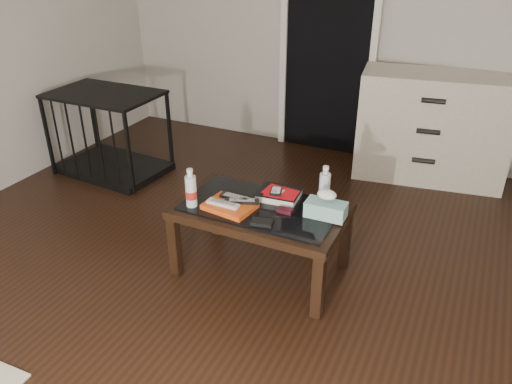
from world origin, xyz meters
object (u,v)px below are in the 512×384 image
coffee_table (261,215)px  water_bottle_right (325,185)px  water_bottle_left (191,188)px  tissue_box (326,209)px  pet_crate (111,146)px  textbook (279,195)px  dresser (432,127)px

coffee_table → water_bottle_right: water_bottle_right is taller
water_bottle_left → tissue_box: water_bottle_left is taller
pet_crate → water_bottle_left: (1.43, -0.94, 0.35)m
tissue_box → textbook: bearing=163.4°
pet_crate → tissue_box: pet_crate is taller
textbook → water_bottle_left: (-0.43, -0.31, 0.10)m
pet_crate → tissue_box: (2.18, -0.72, 0.28)m
textbook → water_bottle_right: water_bottle_right is taller
pet_crate → tissue_box: bearing=-13.8°
coffee_table → textbook: (0.06, 0.13, 0.09)m
water_bottle_left → water_bottle_right: 0.78m
dresser → tissue_box: size_ratio=5.48×
pet_crate → textbook: pet_crate is taller
dresser → pet_crate: size_ratio=1.33×
pet_crate → dresser: bearing=27.7°
coffee_table → water_bottle_right: bearing=31.1°
dresser → pet_crate: (-2.52, -1.07, -0.22)m
textbook → water_bottle_right: size_ratio=1.05×
textbook → water_bottle_right: (0.26, 0.06, 0.10)m
tissue_box → water_bottle_left: bearing=-165.1°
dresser → water_bottle_left: bearing=-126.9°
textbook → coffee_table: bearing=-118.4°
water_bottle_right → pet_crate: bearing=164.9°
coffee_table → dresser: 1.97m
coffee_table → water_bottle_right: size_ratio=4.20×
dresser → textbook: size_ratio=5.04×
dresser → textbook: 1.83m
coffee_table → dresser: size_ratio=0.79×
dresser → water_bottle_right: (-0.40, -1.64, 0.13)m
textbook → water_bottle_left: 0.54m
dresser → water_bottle_right: bearing=-112.1°
textbook → pet_crate: bearing=156.3°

